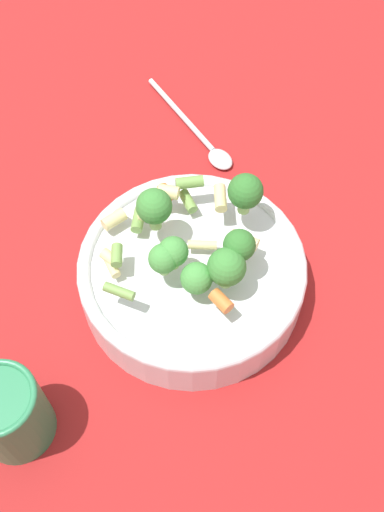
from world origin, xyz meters
TOP-DOWN VIEW (x-y plane):
  - ground_plane at (0.00, 0.00)m, footprint 3.00×3.00m
  - bowl at (0.00, 0.00)m, footprint 0.23×0.23m
  - pasta_salad at (0.00, 0.01)m, footprint 0.16×0.15m
  - cup at (-0.13, -0.18)m, footprint 0.07×0.07m
  - spoon at (-0.03, 0.21)m, footprint 0.14×0.15m

SIDE VIEW (x-z plane):
  - ground_plane at x=0.00m, z-range 0.00..0.00m
  - spoon at x=-0.03m, z-range 0.00..0.01m
  - bowl at x=0.00m, z-range 0.00..0.06m
  - cup at x=-0.13m, z-range 0.00..0.09m
  - pasta_salad at x=0.00m, z-range 0.05..0.12m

